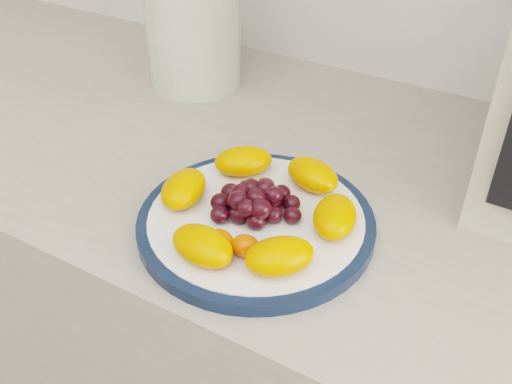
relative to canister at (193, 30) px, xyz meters
The scene contains 4 objects.
plate_rim 0.40m from the canister, 45.13° to the right, with size 0.27×0.27×0.01m, color #0D1B33.
plate_face 0.40m from the canister, 45.13° to the right, with size 0.24×0.24×0.02m, color white.
canister is the anchor object (origin of this frame).
fruit_plate 0.40m from the canister, 45.12° to the right, with size 0.23×0.23×0.04m.
Camera 1 is at (0.15, 0.62, 1.31)m, focal length 40.00 mm.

